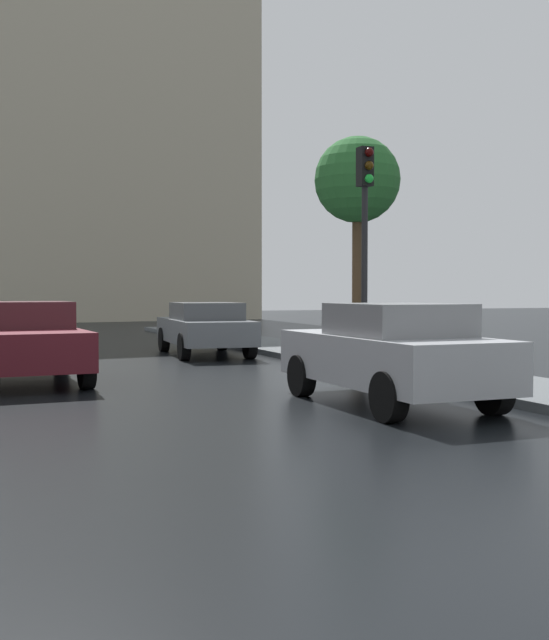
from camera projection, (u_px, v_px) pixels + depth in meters
name	position (u px, v px, depth m)	size (l,w,h in m)	color
car_grey_near_kerb	(205.00, 327.00, 19.86)	(2.08, 4.45, 1.34)	slate
car_silver_far_ahead	(391.00, 353.00, 11.09)	(1.80, 4.01, 1.45)	#B2B5BA
car_maroon_behind_camera	(29.00, 341.00, 13.87)	(1.87, 3.92, 1.43)	maroon
traffic_light	(365.00, 215.00, 15.10)	(0.26, 0.39, 4.25)	black
street_tree_mid	(357.00, 182.00, 21.48)	(2.36, 2.36, 5.86)	#4C3823
distant_tower	(107.00, 86.00, 45.50)	(16.43, 10.29, 33.29)	#B2A88E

